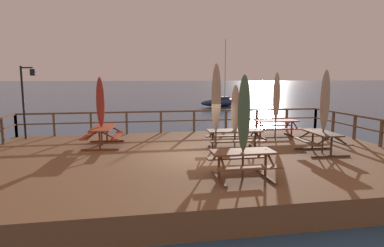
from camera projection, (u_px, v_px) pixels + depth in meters
name	position (u px, v px, depth m)	size (l,w,h in m)	color
ground_plane	(196.00, 173.00, 11.77)	(600.00, 600.00, 0.00)	navy
wooden_deck	(196.00, 164.00, 11.73)	(15.16, 9.83, 0.69)	brown
railing_waterside_far	(178.00, 117.00, 16.22)	(14.96, 0.10, 1.09)	brown
railing_side_right	(382.00, 128.00, 12.87)	(0.10, 9.63, 1.09)	brown
picnic_table_mid_left	(234.00, 135.00, 12.26)	(2.07, 1.51, 0.78)	brown
picnic_table_back_right	(103.00, 132.00, 13.01)	(1.56, 2.11, 0.78)	#993819
picnic_table_mid_centre	(276.00, 125.00, 15.02)	(1.89, 1.42, 0.78)	maroon
picnic_table_mid_right	(243.00, 159.00, 8.80)	(1.69, 1.42, 0.78)	brown
picnic_table_back_left	(322.00, 138.00, 11.78)	(1.46, 1.67, 0.78)	brown
patio_umbrella_short_back	(235.00, 109.00, 12.13)	(0.32, 0.32, 2.44)	#4C3828
patio_umbrella_tall_mid_right	(100.00, 102.00, 12.91)	(0.32, 0.32, 2.72)	#4C3828
patio_umbrella_tall_back_right	(276.00, 96.00, 14.78)	(0.32, 0.32, 2.94)	#4C3828
patio_umbrella_tall_front	(244.00, 114.00, 8.58)	(0.32, 0.32, 2.79)	#4C3828
patio_umbrella_short_front	(325.00, 100.00, 11.64)	(0.32, 0.32, 2.99)	#4C3828
patio_umbrella_tall_back_left	(216.00, 98.00, 11.11)	(0.32, 0.32, 3.18)	#4C3828
lamp_post_hooked	(27.00, 91.00, 14.26)	(0.67, 0.31, 3.20)	black
sailboat_distant	(223.00, 102.00, 38.66)	(6.21, 3.65, 7.72)	navy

